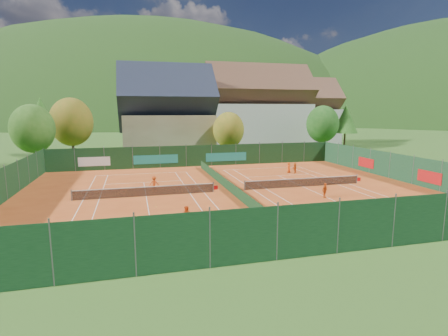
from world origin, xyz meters
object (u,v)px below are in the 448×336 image
player_left_near (123,227)px  ball_hopper (417,215)px  player_right_far_a (289,168)px  player_right_far_b (295,168)px  hotel_block_a (257,112)px  player_left_mid (187,217)px  player_left_far (154,183)px  hotel_block_b (301,115)px  player_right_near (325,190)px  chalet (167,117)px

player_left_near → ball_hopper: bearing=-3.7°
player_right_far_a → player_right_far_b: 0.83m
hotel_block_a → player_left_near: (-25.82, -46.25, -6.78)m
player_left_near → player_left_mid: player_left_mid is taller
hotel_block_a → player_right_far_a: bearing=-101.9°
player_right_far_a → player_right_far_b: size_ratio=0.99×
player_left_far → player_right_far_b: player_left_far is taller
player_left_far → player_right_far_a: size_ratio=1.15×
hotel_block_b → player_left_far: 56.36m
player_left_mid → player_right_far_b: size_ratio=1.14×
ball_hopper → player_left_mid: 16.35m
player_right_near → player_right_far_a: 12.91m
player_left_mid → player_right_near: bearing=55.5°
chalet → player_right_near: 36.79m
player_right_far_b → player_right_near: bearing=33.3°
chalet → hotel_block_b: bearing=23.0°
ball_hopper → chalet: bearing=107.5°
hotel_block_a → player_left_near: 53.40m
chalet → player_left_near: bearing=-99.6°
player_left_mid → player_right_near: player_left_mid is taller
player_right_near → player_right_far_b: size_ratio=1.04×
player_right_near → player_left_near: bearing=167.1°
hotel_block_b → ball_hopper: (-19.57, -56.60, -6.06)m
ball_hopper → player_right_far_b: (0.22, 19.98, 0.11)m
player_left_mid → player_left_far: player_left_far is taller
player_right_far_a → player_right_far_b: bearing=103.3°
hotel_block_b → ball_hopper: size_ratio=21.60×
chalet → ball_hopper: 45.08m
hotel_block_a → player_left_near: hotel_block_a is taller
player_left_near → player_left_mid: size_ratio=0.80×
player_left_near → chalet: bearing=83.3°
hotel_block_a → hotel_block_b: (14.00, 8.00, -0.76)m
hotel_block_a → hotel_block_b: 16.14m
ball_hopper → player_left_near: (-20.24, 2.35, 0.05)m
chalet → ball_hopper: (13.43, -42.60, -6.07)m
player_left_far → player_left_near: bearing=84.4°
ball_hopper → player_left_near: size_ratio=0.66×
player_right_near → player_left_far: bearing=125.3°
player_right_far_a → hotel_block_a: bearing=-129.1°
hotel_block_a → hotel_block_b: size_ratio=1.25×
hotel_block_b → ball_hopper: bearing=-109.1°
player_right_far_a → player_right_far_b: player_right_far_b is taller
chalet → player_right_near: bearing=-72.8°
chalet → player_left_mid: (-2.65, -39.60, -5.87)m
chalet → player_left_mid: 40.12m
player_right_far_b → player_right_far_a: bearing=-92.6°
player_left_mid → player_right_far_a: player_left_mid is taller
player_right_far_a → player_right_far_b: (0.54, -0.63, 0.01)m
player_right_near → hotel_block_a: bearing=48.0°
player_left_mid → player_right_near: 14.25m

